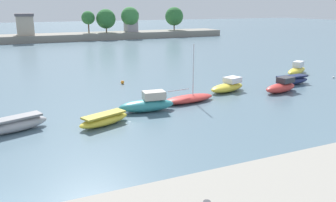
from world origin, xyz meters
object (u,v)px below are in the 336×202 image
moored_boat_4 (148,104)px  mooring_buoy_0 (334,77)px  moored_boat_6 (228,86)px  moored_boat_3 (104,120)px  moored_boat_5 (189,99)px  moored_boat_8 (292,80)px  moored_boat_2 (16,124)px  moored_boat_7 (281,87)px  mooring_buoy_3 (122,82)px  moored_boat_9 (297,70)px

moored_boat_4 → mooring_buoy_0: size_ratio=19.20×
moored_boat_6 → mooring_buoy_0: bearing=-14.0°
moored_boat_3 → moored_boat_5: (9.22, 3.25, -0.07)m
moored_boat_8 → mooring_buoy_0: bearing=1.9°
moored_boat_3 → moored_boat_8: (24.23, 5.26, 0.06)m
moored_boat_2 → moored_boat_7: bearing=-16.0°
moored_boat_4 → mooring_buoy_3: bearing=89.8°
moored_boat_4 → moored_boat_9: size_ratio=0.95×
moored_boat_3 → moored_boat_8: bearing=-9.4°
moored_boat_2 → moored_boat_9: (36.02, 8.72, 0.06)m
moored_boat_6 → moored_boat_9: moored_boat_9 is taller
mooring_buoy_3 → moored_boat_8: bearing=-24.7°
moored_boat_4 → mooring_buoy_0: 27.69m
moored_boat_9 → mooring_buoy_3: size_ratio=12.93×
moored_boat_8 → moored_boat_9: moored_boat_9 is taller
moored_boat_4 → moored_boat_5: moored_boat_5 is taller
moored_boat_2 → moored_boat_8: (30.61, 3.93, -0.04)m
moored_boat_6 → mooring_buoy_3: size_ratio=12.07×
moored_boat_8 → mooring_buoy_3: size_ratio=11.88×
moored_boat_4 → moored_boat_8: 19.98m
moored_boat_4 → moored_boat_6: size_ratio=1.02×
moored_boat_2 → moored_boat_6: size_ratio=0.97×
moored_boat_2 → mooring_buoy_0: size_ratio=18.23×
moored_boat_3 → moored_boat_4: size_ratio=0.90×
moored_boat_3 → moored_boat_8: size_ratio=0.93×
moored_boat_2 → moored_boat_7: (26.79, 1.45, 0.08)m
moored_boat_4 → moored_boat_7: (15.90, 0.70, -0.06)m
moored_boat_8 → mooring_buoy_3: bearing=152.8°
mooring_buoy_0 → moored_boat_8: bearing=-175.6°
moored_boat_5 → mooring_buoy_3: moored_boat_5 is taller
mooring_buoy_3 → mooring_buoy_0: bearing=-16.9°
moored_boat_2 → mooring_buoy_0: moored_boat_2 is taller
moored_boat_2 → moored_boat_8: moored_boat_2 is taller
moored_boat_7 → moored_boat_9: 11.75m
moored_boat_9 → mooring_buoy_3: moored_boat_9 is taller
moored_boat_9 → moored_boat_5: bearing=170.4°
moored_boat_4 → mooring_buoy_0: (27.43, 3.77, -0.55)m
moored_boat_6 → mooring_buoy_0: (16.72, 0.46, -0.45)m
mooring_buoy_3 → moored_boat_9: bearing=-8.9°
moored_boat_3 → mooring_buoy_3: moored_boat_3 is taller
moored_boat_3 → moored_boat_2: bearing=146.6°
moored_boat_3 → moored_boat_9: (29.64, 10.04, 0.16)m
moored_boat_4 → moored_boat_8: size_ratio=1.04×
moored_boat_8 → moored_boat_9: (5.41, 4.79, 0.10)m
moored_boat_4 → moored_boat_6: (10.71, 3.31, -0.10)m
moored_boat_4 → moored_boat_7: 15.92m
moored_boat_6 → moored_boat_9: bearing=2.3°
moored_boat_2 → moored_boat_3: (6.38, -1.33, -0.10)m
moored_boat_3 → moored_boat_6: 16.14m
moored_boat_7 → moored_boat_9: moored_boat_9 is taller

